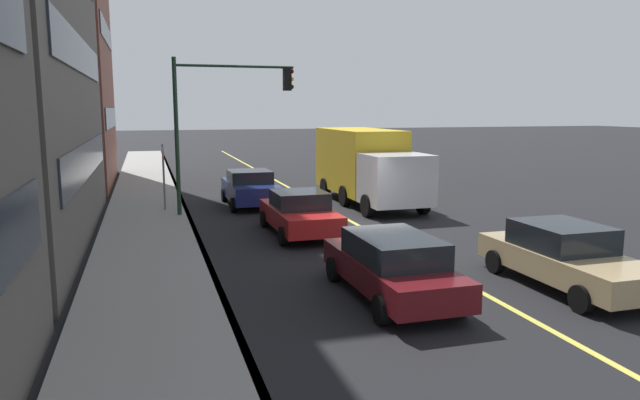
{
  "coord_description": "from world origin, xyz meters",
  "views": [
    {
      "loc": [
        -18.31,
        7.28,
        4.21
      ],
      "look_at": [
        -2.27,
        2.46,
        1.56
      ],
      "focal_mm": 32.51,
      "sensor_mm": 36.0,
      "label": 1
    }
  ],
  "objects_px": {
    "car_red": "(299,213)",
    "car_maroon": "(392,265)",
    "street_sign_post": "(164,173)",
    "traffic_light_mast": "(222,109)",
    "car_navy": "(250,188)",
    "truck_yellow": "(367,165)",
    "car_tan": "(565,256)"
  },
  "relations": [
    {
      "from": "car_red",
      "to": "car_maroon",
      "type": "bearing_deg",
      "value": -177.69
    },
    {
      "from": "car_maroon",
      "to": "street_sign_post",
      "type": "height_order",
      "value": "street_sign_post"
    },
    {
      "from": "street_sign_post",
      "to": "car_red",
      "type": "bearing_deg",
      "value": -141.52
    },
    {
      "from": "car_maroon",
      "to": "traffic_light_mast",
      "type": "xyz_separation_m",
      "value": [
        11.09,
        2.28,
        3.45
      ]
    },
    {
      "from": "car_navy",
      "to": "truck_yellow",
      "type": "relative_size",
      "value": 0.55
    },
    {
      "from": "traffic_light_mast",
      "to": "street_sign_post",
      "type": "relative_size",
      "value": 2.18
    },
    {
      "from": "car_navy",
      "to": "truck_yellow",
      "type": "distance_m",
      "value": 5.27
    },
    {
      "from": "car_maroon",
      "to": "car_red",
      "type": "relative_size",
      "value": 1.02
    },
    {
      "from": "car_maroon",
      "to": "car_navy",
      "type": "distance_m",
      "value": 13.36
    },
    {
      "from": "car_navy",
      "to": "traffic_light_mast",
      "type": "distance_m",
      "value": 4.33
    },
    {
      "from": "car_navy",
      "to": "street_sign_post",
      "type": "xyz_separation_m",
      "value": [
        -0.97,
        3.65,
        0.87
      ]
    },
    {
      "from": "truck_yellow",
      "to": "street_sign_post",
      "type": "xyz_separation_m",
      "value": [
        -0.1,
        8.76,
        -0.08
      ]
    },
    {
      "from": "car_maroon",
      "to": "car_navy",
      "type": "bearing_deg",
      "value": 3.71
    },
    {
      "from": "car_red",
      "to": "traffic_light_mast",
      "type": "height_order",
      "value": "traffic_light_mast"
    },
    {
      "from": "car_navy",
      "to": "traffic_light_mast",
      "type": "bearing_deg",
      "value": 147.59
    },
    {
      "from": "car_navy",
      "to": "street_sign_post",
      "type": "distance_m",
      "value": 3.88
    },
    {
      "from": "street_sign_post",
      "to": "truck_yellow",
      "type": "bearing_deg",
      "value": -89.35
    },
    {
      "from": "traffic_light_mast",
      "to": "car_maroon",
      "type": "bearing_deg",
      "value": -168.36
    },
    {
      "from": "car_maroon",
      "to": "truck_yellow",
      "type": "distance_m",
      "value": 13.2
    },
    {
      "from": "car_tan",
      "to": "traffic_light_mast",
      "type": "relative_size",
      "value": 0.77
    },
    {
      "from": "car_navy",
      "to": "car_red",
      "type": "xyz_separation_m",
      "value": [
        -6.29,
        -0.58,
        -0.05
      ]
    },
    {
      "from": "traffic_light_mast",
      "to": "car_red",
      "type": "bearing_deg",
      "value": -153.73
    },
    {
      "from": "traffic_light_mast",
      "to": "car_navy",
      "type": "bearing_deg",
      "value": -32.41
    },
    {
      "from": "traffic_light_mast",
      "to": "street_sign_post",
      "type": "height_order",
      "value": "traffic_light_mast"
    },
    {
      "from": "truck_yellow",
      "to": "traffic_light_mast",
      "type": "relative_size",
      "value": 1.33
    },
    {
      "from": "car_navy",
      "to": "car_red",
      "type": "distance_m",
      "value": 6.32
    },
    {
      "from": "car_navy",
      "to": "traffic_light_mast",
      "type": "height_order",
      "value": "traffic_light_mast"
    },
    {
      "from": "truck_yellow",
      "to": "traffic_light_mast",
      "type": "height_order",
      "value": "traffic_light_mast"
    },
    {
      "from": "car_navy",
      "to": "traffic_light_mast",
      "type": "xyz_separation_m",
      "value": [
        -2.24,
        1.42,
        3.43
      ]
    },
    {
      "from": "car_maroon",
      "to": "car_red",
      "type": "distance_m",
      "value": 7.05
    },
    {
      "from": "truck_yellow",
      "to": "car_tan",
      "type": "bearing_deg",
      "value": -179.88
    },
    {
      "from": "car_tan",
      "to": "truck_yellow",
      "type": "bearing_deg",
      "value": 0.12
    }
  ]
}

